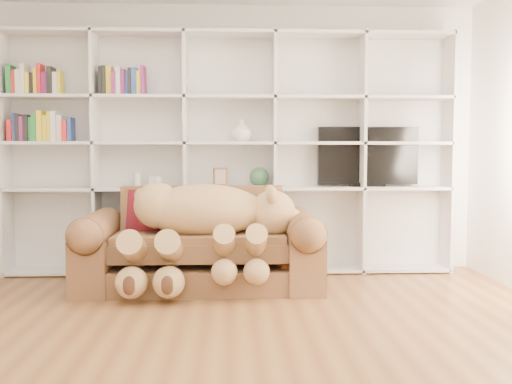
{
  "coord_description": "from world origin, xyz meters",
  "views": [
    {
      "loc": [
        0.01,
        -3.38,
        1.21
      ],
      "look_at": [
        0.23,
        1.63,
        0.86
      ],
      "focal_mm": 40.0,
      "sensor_mm": 36.0,
      "label": 1
    }
  ],
  "objects_px": {
    "teddy_bear": "(204,221)",
    "sofa": "(201,250)",
    "gift_box": "(295,275)",
    "tv": "(368,157)"
  },
  "relations": [
    {
      "from": "gift_box",
      "to": "teddy_bear",
      "type": "bearing_deg",
      "value": -174.76
    },
    {
      "from": "sofa",
      "to": "gift_box",
      "type": "relative_size",
      "value": 7.01
    },
    {
      "from": "teddy_bear",
      "to": "tv",
      "type": "height_order",
      "value": "tv"
    },
    {
      "from": "gift_box",
      "to": "tv",
      "type": "relative_size",
      "value": 0.3
    },
    {
      "from": "teddy_bear",
      "to": "sofa",
      "type": "bearing_deg",
      "value": 97.67
    },
    {
      "from": "gift_box",
      "to": "tv",
      "type": "xyz_separation_m",
      "value": [
        0.82,
        0.77,
        1.04
      ]
    },
    {
      "from": "tv",
      "to": "teddy_bear",
      "type": "bearing_deg",
      "value": -152.46
    },
    {
      "from": "teddy_bear",
      "to": "gift_box",
      "type": "height_order",
      "value": "teddy_bear"
    },
    {
      "from": "sofa",
      "to": "tv",
      "type": "distance_m",
      "value": 1.97
    },
    {
      "from": "sofa",
      "to": "teddy_bear",
      "type": "bearing_deg",
      "value": -76.89
    }
  ]
}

